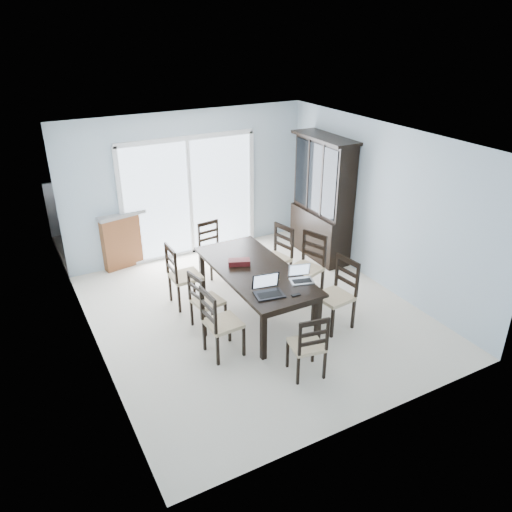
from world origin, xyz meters
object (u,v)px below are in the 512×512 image
object	(u,v)px
chair_right_near	(340,286)
chair_end_far	(211,242)
hot_tub	(132,220)
chair_right_far	(278,250)
chair_left_far	(179,269)
chair_left_near	(216,316)
laptop_silver	(302,278)
chair_right_mid	(309,259)
laptop_dark	(269,291)
cell_phone	(296,295)
game_box	(239,262)
china_hutch	(322,200)
chair_end_near	(310,340)
chair_left_mid	(202,296)
dining_table	(255,274)

from	to	relation	value
chair_right_near	chair_end_far	distance (m)	2.53
hot_tub	chair_right_far	bearing A→B (deg)	-58.29
chair_left_far	hot_tub	size ratio (longest dim) A/B	0.52
chair_left_near	chair_end_far	bearing A→B (deg)	154.31
laptop_silver	chair_right_far	bearing A→B (deg)	88.84
chair_right_near	chair_right_mid	distance (m)	0.92
chair_right_mid	chair_right_far	world-z (taller)	chair_right_mid
chair_left_near	laptop_dark	bearing A→B (deg)	79.19
chair_right_mid	hot_tub	size ratio (longest dim) A/B	0.53
chair_end_far	laptop_silver	size ratio (longest dim) A/B	2.90
chair_right_far	cell_phone	world-z (taller)	chair_right_far
hot_tub	chair_right_mid	bearing A→B (deg)	-59.64
laptop_dark	game_box	xyz separation A→B (m)	(0.05, 0.98, -0.02)
laptop_silver	china_hutch	bearing A→B (deg)	64.97
chair_right_mid	chair_end_near	distance (m)	2.04
chair_end_near	game_box	bearing A→B (deg)	101.21
china_hutch	hot_tub	world-z (taller)	china_hutch
chair_right_mid	chair_left_near	bearing A→B (deg)	92.60
chair_end_far	laptop_silver	xyz separation A→B (m)	(0.39, -2.19, 0.25)
chair_left_near	cell_phone	world-z (taller)	chair_left_near
hot_tub	laptop_silver	bearing A→B (deg)	-72.50
chair_left_far	chair_right_near	xyz separation A→B (m)	(1.80, -1.57, 0.01)
cell_phone	hot_tub	bearing A→B (deg)	104.91
chair_left_far	cell_phone	xyz separation A→B (m)	(0.99, -1.68, 0.15)
chair_left_mid	game_box	bearing A→B (deg)	98.47
chair_left_far	chair_end_near	distance (m)	2.47
game_box	hot_tub	world-z (taller)	hot_tub
china_hutch	cell_phone	bearing A→B (deg)	-131.56
dining_table	chair_left_near	world-z (taller)	chair_left_near
chair_left_far	cell_phone	world-z (taller)	chair_left_far
chair_right_mid	game_box	size ratio (longest dim) A/B	3.78
chair_right_mid	game_box	world-z (taller)	chair_right_mid
chair_right_near	cell_phone	size ratio (longest dim) A/B	9.91
laptop_silver	hot_tub	size ratio (longest dim) A/B	0.16
dining_table	game_box	distance (m)	0.30
cell_phone	chair_left_far	bearing A→B (deg)	122.43
laptop_silver	laptop_dark	bearing A→B (deg)	-152.86
chair_left_near	game_box	distance (m)	1.19
chair_right_far	laptop_silver	bearing A→B (deg)	150.22
dining_table	chair_right_far	size ratio (longest dim) A/B	1.90
chair_left_mid	chair_end_far	world-z (taller)	chair_end_far
chair_left_near	chair_end_near	world-z (taller)	chair_left_near
chair_right_mid	laptop_dark	bearing A→B (deg)	106.33
chair_end_near	cell_phone	xyz separation A→B (m)	(0.22, 0.67, 0.22)
chair_left_mid	laptop_silver	distance (m)	1.39
chair_left_mid	chair_right_mid	bearing A→B (deg)	83.46
chair_left_far	laptop_dark	bearing A→B (deg)	24.24
china_hutch	laptop_dark	world-z (taller)	china_hutch
chair_left_far	laptop_silver	xyz separation A→B (m)	(1.26, -1.40, 0.19)
chair_end_near	chair_left_far	bearing A→B (deg)	118.43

